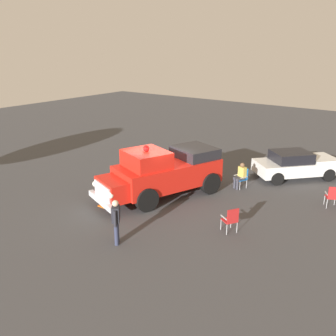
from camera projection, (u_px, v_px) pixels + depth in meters
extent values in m
plane|color=#424244|center=(157.00, 196.00, 17.06)|extent=(60.00, 60.00, 0.00)
cylinder|color=black|center=(147.00, 200.00, 15.34)|extent=(0.66, 1.09, 1.04)
cylinder|color=black|center=(125.00, 185.00, 16.92)|extent=(0.66, 1.09, 1.04)
cylinder|color=black|center=(210.00, 183.00, 17.18)|extent=(0.66, 1.09, 1.04)
cylinder|color=black|center=(185.00, 172.00, 18.76)|extent=(0.66, 1.09, 1.04)
cube|color=red|center=(168.00, 174.00, 16.88)|extent=(3.67, 5.32, 1.10)
cube|color=red|center=(112.00, 189.00, 15.43)|extent=(1.96, 1.46, 0.84)
cube|color=red|center=(146.00, 159.00, 15.99)|extent=(2.37, 2.25, 0.76)
cube|color=#232328|center=(195.00, 153.00, 17.46)|extent=(2.43, 2.28, 0.60)
cube|color=silver|center=(103.00, 191.00, 15.19)|extent=(1.39, 0.61, 0.64)
cube|color=silver|center=(101.00, 201.00, 15.27)|extent=(2.17, 0.97, 0.24)
sphere|color=white|center=(111.00, 195.00, 14.55)|extent=(0.33, 0.33, 0.26)
sphere|color=white|center=(95.00, 184.00, 15.78)|extent=(0.33, 0.33, 0.26)
sphere|color=red|center=(146.00, 148.00, 15.83)|extent=(0.36, 0.36, 0.28)
cylinder|color=black|center=(311.00, 165.00, 20.35)|extent=(0.65, 0.68, 0.68)
cylinder|color=black|center=(328.00, 175.00, 18.82)|extent=(0.65, 0.68, 0.68)
cylinder|color=black|center=(263.00, 168.00, 19.81)|extent=(0.65, 0.68, 0.68)
cylinder|color=black|center=(277.00, 179.00, 18.29)|extent=(0.65, 0.68, 0.68)
cube|color=white|center=(295.00, 167.00, 19.23)|extent=(4.18, 4.30, 0.64)
cube|color=white|center=(321.00, 159.00, 19.38)|extent=(2.15, 2.14, 0.20)
cube|color=black|center=(291.00, 157.00, 18.99)|extent=(2.44, 2.45, 0.56)
cube|color=silver|center=(331.00, 168.00, 19.70)|extent=(1.50, 1.41, 0.20)
cylinder|color=#B7BABF|center=(240.00, 186.00, 17.67)|extent=(0.04, 0.04, 0.44)
cylinder|color=#B7BABF|center=(234.00, 183.00, 18.03)|extent=(0.04, 0.04, 0.44)
cylinder|color=#B7BABF|center=(247.00, 184.00, 17.89)|extent=(0.04, 0.04, 0.44)
cylinder|color=#B7BABF|center=(240.00, 181.00, 18.25)|extent=(0.04, 0.04, 0.44)
cube|color=#1959A5|center=(240.00, 179.00, 17.89)|extent=(0.63, 0.63, 0.04)
cube|color=#1959A5|center=(244.00, 173.00, 17.91)|extent=(0.46, 0.22, 0.56)
cube|color=#B7BABF|center=(244.00, 177.00, 17.64)|extent=(0.20, 0.42, 0.03)
cube|color=#B7BABF|center=(237.00, 175.00, 18.03)|extent=(0.20, 0.42, 0.03)
cylinder|color=#B7BABF|center=(324.00, 200.00, 16.08)|extent=(0.04, 0.04, 0.44)
cylinder|color=#B7BABF|center=(335.00, 200.00, 16.01)|extent=(0.04, 0.04, 0.44)
cylinder|color=#B7BABF|center=(327.00, 204.00, 15.67)|extent=(0.04, 0.04, 0.44)
cube|color=#B21E1E|center=(332.00, 197.00, 15.76)|extent=(0.65, 0.65, 0.04)
cube|color=#B21E1E|center=(334.00, 193.00, 15.45)|extent=(0.45, 0.25, 0.56)
cube|color=#B7BABF|center=(326.00, 193.00, 15.75)|extent=(0.23, 0.41, 0.03)
cylinder|color=#B7BABF|center=(221.00, 224.00, 13.85)|extent=(0.04, 0.04, 0.44)
cylinder|color=#B7BABF|center=(231.00, 222.00, 14.00)|extent=(0.04, 0.04, 0.44)
cylinder|color=#B7BABF|center=(227.00, 230.00, 13.46)|extent=(0.04, 0.04, 0.44)
cylinder|color=#B7BABF|center=(237.00, 228.00, 13.61)|extent=(0.04, 0.04, 0.44)
cube|color=#B21E1E|center=(229.00, 220.00, 13.66)|extent=(0.66, 0.66, 0.04)
cube|color=#B21E1E|center=(233.00, 216.00, 13.35)|extent=(0.29, 0.43, 0.56)
cube|color=#B7BABF|center=(224.00, 218.00, 13.52)|extent=(0.39, 0.27, 0.03)
cube|color=#B7BABF|center=(235.00, 215.00, 13.69)|extent=(0.39, 0.27, 0.03)
cylinder|color=#383842|center=(237.00, 185.00, 17.75)|extent=(0.17, 0.17, 0.45)
cylinder|color=#383842|center=(235.00, 184.00, 17.91)|extent=(0.17, 0.17, 0.45)
cube|color=#383842|center=(240.00, 179.00, 17.74)|extent=(0.31, 0.46, 0.13)
cube|color=#383842|center=(237.00, 178.00, 17.90)|extent=(0.31, 0.46, 0.13)
cube|color=gold|center=(242.00, 172.00, 17.82)|extent=(0.45, 0.36, 0.54)
sphere|color=brown|center=(242.00, 165.00, 17.69)|extent=(0.29, 0.29, 0.22)
cylinder|color=#2D334C|center=(117.00, 231.00, 12.92)|extent=(0.21, 0.21, 0.88)
cylinder|color=#2D334C|center=(116.00, 234.00, 12.71)|extent=(0.21, 0.21, 0.88)
cube|color=#26262D|center=(116.00, 214.00, 12.59)|extent=(0.46, 0.49, 0.56)
cylinder|color=#26262D|center=(117.00, 212.00, 12.86)|extent=(0.14, 0.14, 0.60)
cylinder|color=#26262D|center=(115.00, 219.00, 12.35)|extent=(0.14, 0.14, 0.60)
sphere|color=beige|center=(115.00, 203.00, 12.46)|extent=(0.32, 0.32, 0.23)
cube|color=orange|center=(104.00, 205.00, 15.98)|extent=(0.40, 0.40, 0.04)
cone|color=orange|center=(104.00, 199.00, 15.88)|extent=(0.32, 0.32, 0.60)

